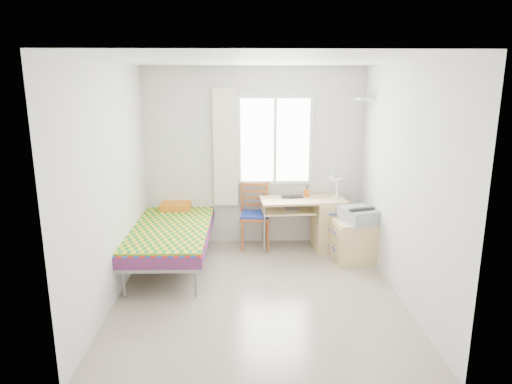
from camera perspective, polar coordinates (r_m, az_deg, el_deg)
floor at (r=5.43m, az=0.27°, el=-12.41°), size 3.50×3.50×0.00m
ceiling at (r=4.88m, az=0.30°, el=16.16°), size 3.50×3.50×0.00m
wall_back at (r=6.72m, az=-0.20°, el=4.37°), size 3.20×0.00×3.20m
wall_left at (r=5.20m, az=-17.63°, el=0.94°), size 0.00×3.50×3.50m
wall_right at (r=5.30m, az=17.86°, el=1.15°), size 0.00×3.50×3.50m
window at (r=6.67m, az=2.40°, el=6.46°), size 1.10×0.04×1.30m
curtain at (r=6.63m, az=-3.84°, el=5.52°), size 0.35×0.05×1.70m
floating_shelf at (r=6.49m, az=13.40°, el=11.22°), size 0.20×0.32×0.03m
bed at (r=6.22m, az=-10.38°, el=-4.70°), size 1.02×2.16×0.93m
desk at (r=6.69m, az=8.51°, el=-3.67°), size 1.24×0.63×0.75m
chair at (r=6.69m, az=-0.10°, el=-2.40°), size 0.45×0.45×0.95m
cabinet at (r=6.34m, az=12.09°, el=-6.04°), size 0.57×0.52×0.56m
printer at (r=6.21m, az=12.79°, el=-2.80°), size 0.52×0.56×0.20m
laptop at (r=6.57m, az=4.65°, el=-0.69°), size 0.34×0.24×0.03m
pen_cup at (r=6.70m, az=6.35°, el=-0.11°), size 0.10×0.10×0.10m
task_lamp at (r=6.47m, az=9.76°, el=0.99°), size 0.22×0.31×0.38m
book at (r=6.59m, az=3.71°, el=-2.17°), size 0.19×0.25×0.02m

